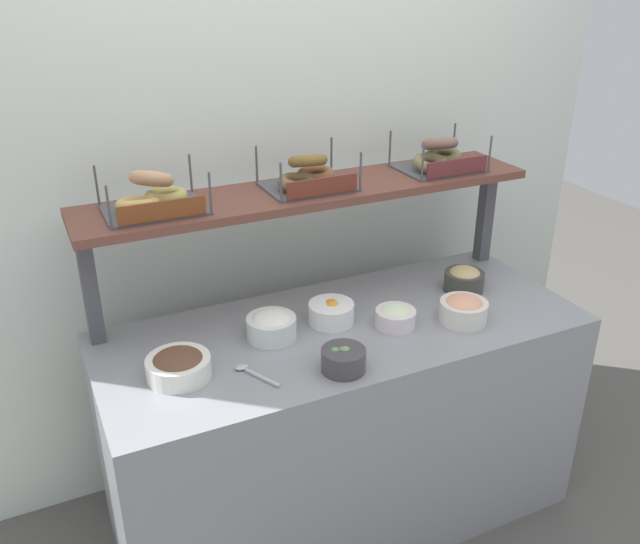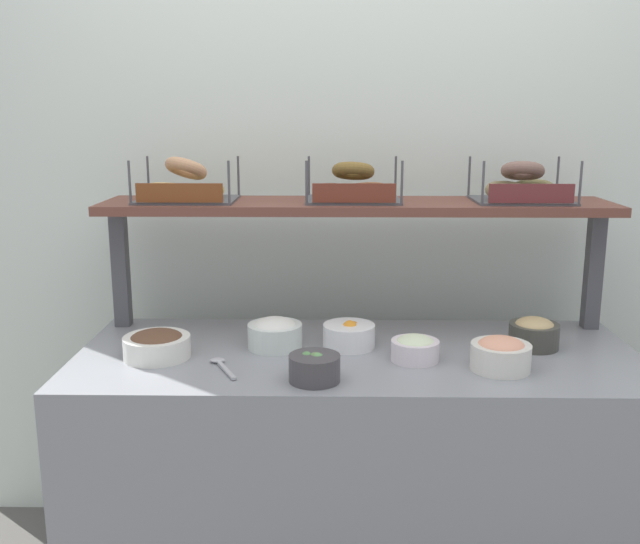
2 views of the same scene
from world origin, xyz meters
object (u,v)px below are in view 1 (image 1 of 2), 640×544
bowl_fruit_salad (331,312)px  bagel_basket_poppy (439,157)px  bagel_basket_cinnamon_raisin (308,176)px  bowl_veggie_mix (343,359)px  bowl_chocolate_spread (178,365)px  bowl_lox_spread (464,309)px  bowl_cream_cheese (271,325)px  serving_spoon_near_plate (251,372)px  bowl_scallion_spread (396,316)px  bagel_basket_sesame (153,197)px  bowl_hummus (464,279)px

bowl_fruit_salad → bagel_basket_poppy: 0.75m
bagel_basket_poppy → bagel_basket_cinnamon_raisin: bearing=179.5°
bowl_veggie_mix → bagel_basket_cinnamon_raisin: bagel_basket_cinnamon_raisin is taller
bowl_fruit_salad → bagel_basket_poppy: size_ratio=0.52×
bowl_chocolate_spread → bowl_lox_spread: bowl_lox_spread is taller
bowl_cream_cheese → serving_spoon_near_plate: bearing=-128.3°
bowl_fruit_salad → serving_spoon_near_plate: 0.42m
bowl_lox_spread → bowl_cream_cheese: same height
bowl_chocolate_spread → bowl_scallion_spread: bearing=-1.0°
bowl_chocolate_spread → serving_spoon_near_plate: (0.20, -0.08, -0.03)m
bagel_basket_sesame → bowl_lox_spread: bearing=-23.1°
bowl_scallion_spread → bagel_basket_cinnamon_raisin: (-0.18, 0.34, 0.44)m
bowl_veggie_mix → serving_spoon_near_plate: (-0.27, 0.10, -0.03)m
bowl_cream_cheese → bowl_fruit_salad: 0.23m
bowl_veggie_mix → serving_spoon_near_plate: bearing=159.2°
bowl_fruit_salad → bowl_chocolate_spread: bearing=-169.4°
bowl_scallion_spread → serving_spoon_near_plate: bearing=-173.2°
bowl_hummus → bagel_basket_sesame: size_ratio=0.48×
bowl_veggie_mix → bowl_lox_spread: (0.53, 0.10, 0.01)m
bowl_hummus → bowl_lox_spread: 0.25m
bowl_hummus → bagel_basket_sesame: bagel_basket_sesame is taller
bowl_hummus → bowl_cream_cheese: 0.81m
bowl_chocolate_spread → bagel_basket_poppy: bearing=15.9°
bowl_scallion_spread → bagel_basket_sesame: (-0.73, 0.34, 0.44)m
bowl_fruit_salad → bowl_scallion_spread: bearing=-32.2°
bagel_basket_poppy → bagel_basket_sesame: bearing=-180.0°
bowl_cream_cheese → bowl_scallion_spread: (0.42, -0.11, -0.01)m
bowl_lox_spread → bowl_scallion_spread: bearing=162.5°
bowl_hummus → serving_spoon_near_plate: (-0.95, -0.19, -0.04)m
bowl_hummus → bagel_basket_sesame: 1.21m
bowl_hummus → bowl_chocolate_spread: bearing=-174.4°
bowl_fruit_salad → bagel_basket_cinnamon_raisin: bagel_basket_cinnamon_raisin is taller
bowl_lox_spread → bowl_scallion_spread: bowl_lox_spread is taller
bowl_scallion_spread → bowl_cream_cheese: bearing=165.2°
bowl_chocolate_spread → bagel_basket_poppy: bagel_basket_poppy is taller
bowl_fruit_salad → bowl_scallion_spread: bowl_fruit_salad is taller
bowl_hummus → bowl_cream_cheese: bearing=-179.0°
bowl_scallion_spread → bagel_basket_poppy: bagel_basket_poppy is taller
bowl_fruit_salad → bowl_scallion_spread: 0.23m
bowl_scallion_spread → serving_spoon_near_plate: bowl_scallion_spread is taller
bowl_fruit_salad → bagel_basket_cinnamon_raisin: size_ratio=0.53×
bowl_veggie_mix → bowl_cream_cheese: size_ratio=0.83×
bowl_fruit_salad → bowl_cream_cheese: bearing=-177.7°
bowl_hummus → bagel_basket_sesame: (-1.11, 0.21, 0.43)m
bagel_basket_sesame → bowl_veggie_mix: bearing=-49.4°
bowl_lox_spread → serving_spoon_near_plate: size_ratio=1.04×
bowl_chocolate_spread → bowl_scallion_spread: bowl_chocolate_spread is taller
bowl_lox_spread → serving_spoon_near_plate: bearing=179.5°
bagel_basket_sesame → bagel_basket_cinnamon_raisin: size_ratio=1.05×
serving_spoon_near_plate → bagel_basket_sesame: bearing=112.1°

